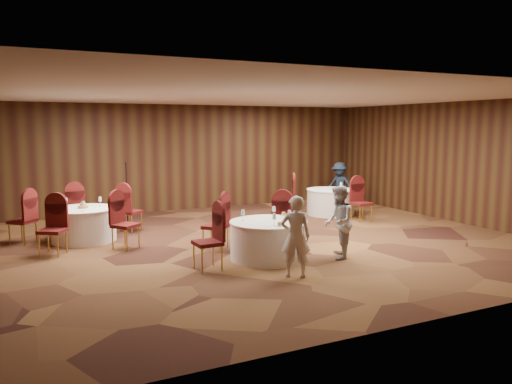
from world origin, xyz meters
name	(u,v)px	position (x,y,z in m)	size (l,w,h in m)	color
ground	(252,243)	(0.00, 0.00, 0.00)	(12.00, 12.00, 0.00)	black
room_shell	(252,154)	(0.00, 0.00, 1.96)	(12.00, 12.00, 12.00)	silver
table_main	(268,240)	(-0.26, -1.32, 0.38)	(1.49, 1.49, 0.74)	white
table_left	(84,224)	(-3.29, 1.83, 0.38)	(1.42, 1.42, 0.74)	white
table_right	(331,202)	(3.60, 2.29, 0.38)	(1.40, 1.40, 0.74)	white
chairs_main	(238,229)	(-0.63, -0.68, 0.50)	(2.79, 1.96, 1.00)	#3C0C0C
chairs_left	(82,219)	(-3.32, 1.84, 0.50)	(3.10, 3.01, 1.00)	#3C0C0C
chairs_right	(323,200)	(3.07, 1.90, 0.50)	(2.00, 2.31, 1.00)	#3C0C0C
tabletop_main	(279,216)	(-0.06, -1.38, 0.84)	(1.15, 1.06, 0.22)	silver
tabletop_left	(83,205)	(-3.28, 1.83, 0.82)	(0.79, 0.77, 0.22)	silver
tabletop_right	(341,184)	(3.81, 2.07, 0.90)	(0.08, 0.08, 0.22)	silver
mic_stand	(127,205)	(-1.97, 3.65, 0.47)	(0.24, 0.24, 1.61)	black
woman_a	(296,237)	(-0.37, -2.55, 0.70)	(0.51, 0.34, 1.40)	silver
woman_b	(338,222)	(0.99, -1.85, 0.71)	(0.69, 0.54, 1.42)	#A3A3A7
man_c	(339,185)	(4.54, 3.19, 0.72)	(0.93, 0.53, 1.43)	#152031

